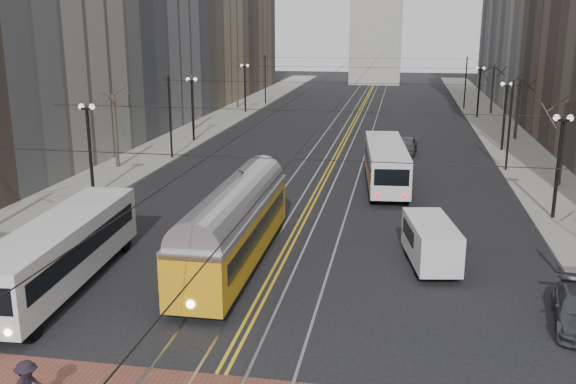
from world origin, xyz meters
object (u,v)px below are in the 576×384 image
at_px(rear_bus, 386,166).
at_px(sedan_grey, 407,145).
at_px(transit_bus, 62,255).
at_px(cargo_van, 431,244).
at_px(streetcar, 235,233).

distance_m(rear_bus, sedan_grey, 11.77).
xyz_separation_m(transit_bus, rear_bus, (12.57, 19.48, 0.02)).
distance_m(transit_bus, cargo_van, 15.83).
relative_size(streetcar, sedan_grey, 3.12).
distance_m(streetcar, cargo_van, 8.77).
xyz_separation_m(transit_bus, streetcar, (6.35, 3.72, 0.08)).
bearing_deg(transit_bus, streetcar, 26.41).
distance_m(transit_bus, rear_bus, 23.18).
height_order(streetcar, rear_bus, streetcar).
bearing_deg(sedan_grey, cargo_van, -83.17).
bearing_deg(transit_bus, cargo_van, 14.50).
bearing_deg(streetcar, cargo_van, 8.23).
bearing_deg(transit_bus, sedan_grey, 61.84).
height_order(transit_bus, rear_bus, rear_bus).
bearing_deg(sedan_grey, transit_bus, -109.59).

